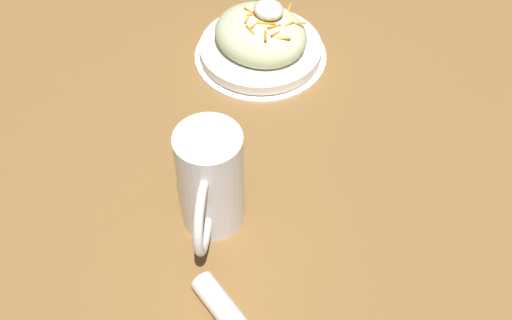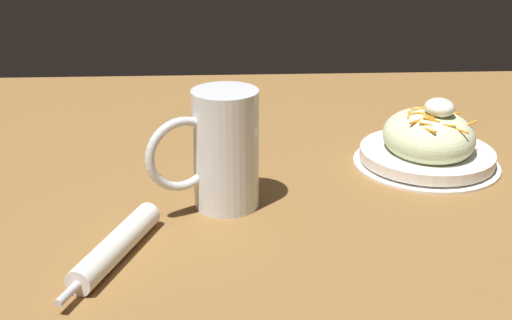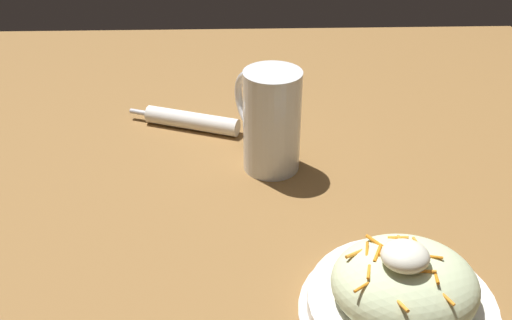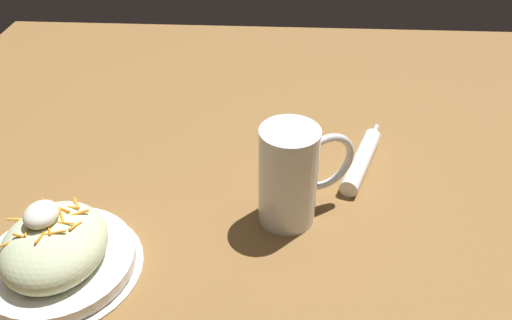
% 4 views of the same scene
% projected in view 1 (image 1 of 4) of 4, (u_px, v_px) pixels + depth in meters
% --- Properties ---
extents(ground_plane, '(1.43, 1.43, 0.00)m').
position_uv_depth(ground_plane, '(264.00, 204.00, 0.94)').
color(ground_plane, olive).
extents(salad_plate, '(0.22, 0.22, 0.11)m').
position_uv_depth(salad_plate, '(261.00, 41.00, 1.11)').
color(salad_plate, white).
rests_on(salad_plate, ground_plane).
extents(beer_mug, '(0.10, 0.15, 0.16)m').
position_uv_depth(beer_mug, '(211.00, 186.00, 0.88)').
color(beer_mug, white).
rests_on(beer_mug, ground_plane).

